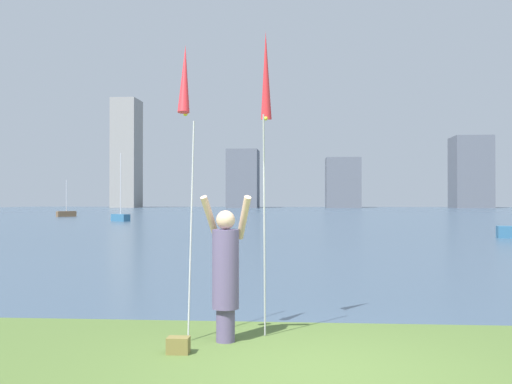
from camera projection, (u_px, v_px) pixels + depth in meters
name	position (u px, v px, depth m)	size (l,w,h in m)	color
ground	(303.00, 219.00, 57.62)	(120.00, 138.00, 0.12)	#4C662D
person	(226.00, 270.00, 8.23)	(0.73, 0.54, 2.01)	#594C72
kite_flag_left	(185.00, 90.00, 8.04)	(0.16, 0.85, 4.02)	#B2B2B7
kite_flag_right	(266.00, 83.00, 8.80)	(0.16, 0.74, 4.41)	#B2B2B7
bag	(178.00, 345.00, 7.59)	(0.28, 0.20, 0.21)	olive
sailboat_3	(66.00, 214.00, 61.89)	(1.77, 1.79, 3.80)	brown
sailboat_4	(121.00, 217.00, 49.99)	(1.82, 1.57, 5.67)	#2D6084
skyline_tower_0	(127.00, 154.00, 118.68)	(4.80, 6.57, 21.36)	gray
skyline_tower_1	(243.00, 179.00, 115.72)	(5.88, 7.31, 11.13)	#565B66
skyline_tower_2	(343.00, 183.00, 117.10)	(6.55, 7.95, 9.64)	#565B66
skyline_tower_3	(471.00, 172.00, 113.29)	(6.83, 7.21, 13.46)	#565B66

